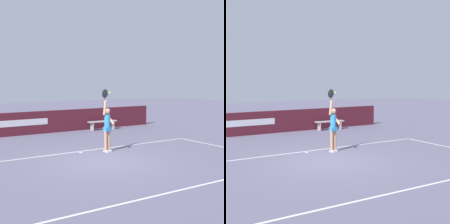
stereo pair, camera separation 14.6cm
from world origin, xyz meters
TOP-DOWN VIEW (x-y plane):
  - ground_plane at (0.00, 0.00)m, footprint 60.00×60.00m
  - court_lines at (0.00, -0.85)m, footprint 11.07×5.64m
  - back_wall at (-0.01, 6.95)m, footprint 14.53×0.18m
  - tennis_player at (0.95, 1.29)m, footprint 0.48×0.47m
  - tennis_ball at (0.90, 1.03)m, footprint 0.06×0.06m
  - courtside_bench_near at (3.78, 6.36)m, footprint 1.71×0.46m

SIDE VIEW (x-z plane):
  - ground_plane at x=0.00m, z-range 0.00..0.00m
  - court_lines at x=0.00m, z-range 0.00..0.00m
  - courtside_bench_near at x=3.78m, z-range 0.14..0.63m
  - back_wall at x=-0.01m, z-range 0.00..1.17m
  - tennis_player at x=0.95m, z-range -0.22..2.25m
  - tennis_ball at x=0.90m, z-range 2.28..2.34m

